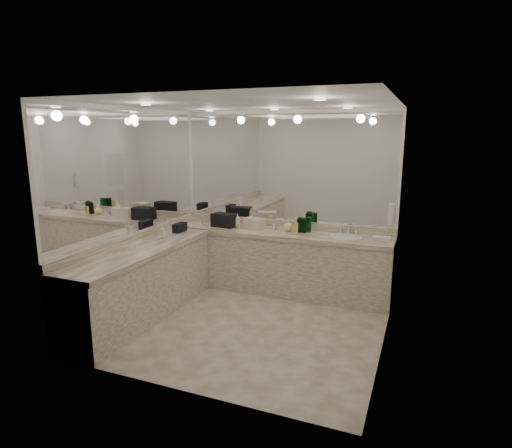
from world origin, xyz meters
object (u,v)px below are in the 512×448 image
at_px(hand_towel, 381,238).
at_px(soap_bottle_c, 288,225).
at_px(sink, 346,237).
at_px(cream_cosmetic_case, 254,223).
at_px(wall_phone, 391,214).
at_px(black_toiletry_bag, 224,220).
at_px(soap_bottle_a, 238,220).
at_px(soap_bottle_b, 253,223).

distance_m(hand_towel, soap_bottle_c, 1.30).
bearing_deg(soap_bottle_c, sink, -2.80).
bearing_deg(cream_cosmetic_case, wall_phone, 2.35).
bearing_deg(cream_cosmetic_case, black_toiletry_bag, -158.17).
distance_m(cream_cosmetic_case, soap_bottle_c, 0.51).
xyz_separation_m(black_toiletry_bag, soap_bottle_c, (0.99, 0.06, -0.01)).
bearing_deg(soap_bottle_a, hand_towel, 0.08).
xyz_separation_m(cream_cosmetic_case, soap_bottle_b, (-0.01, -0.00, 0.00)).
bearing_deg(soap_bottle_c, soap_bottle_a, -179.00).
distance_m(sink, soap_bottle_b, 1.36).
distance_m(wall_phone, soap_bottle_a, 2.31).
relative_size(sink, wall_phone, 1.83).
height_order(cream_cosmetic_case, hand_towel, cream_cosmetic_case).
distance_m(black_toiletry_bag, hand_towel, 2.29).
height_order(sink, soap_bottle_c, soap_bottle_c).
xyz_separation_m(black_toiletry_bag, cream_cosmetic_case, (0.47, 0.04, -0.01)).
bearing_deg(hand_towel, black_toiletry_bag, -178.66).
bearing_deg(soap_bottle_a, soap_bottle_b, -3.67).
height_order(wall_phone, black_toiletry_bag, wall_phone).
bearing_deg(hand_towel, soap_bottle_c, 179.52).
height_order(black_toiletry_bag, soap_bottle_c, black_toiletry_bag).
xyz_separation_m(sink, soap_bottle_b, (-1.35, 0.01, 0.09)).
bearing_deg(soap_bottle_b, wall_phone, -14.60).
xyz_separation_m(wall_phone, soap_bottle_c, (-1.44, 0.54, -0.36)).
relative_size(cream_cosmetic_case, hand_towel, 1.23).
bearing_deg(hand_towel, wall_phone, -75.36).
relative_size(wall_phone, soap_bottle_b, 1.41).
bearing_deg(black_toiletry_bag, soap_bottle_a, 13.93).
relative_size(black_toiletry_bag, hand_towel, 1.47).
relative_size(sink, cream_cosmetic_case, 1.54).
bearing_deg(soap_bottle_b, soap_bottle_c, 3.29).
bearing_deg(soap_bottle_b, hand_towel, 0.61).
xyz_separation_m(soap_bottle_a, soap_bottle_c, (0.78, 0.01, -0.01)).
bearing_deg(black_toiletry_bag, sink, 0.75).
bearing_deg(soap_bottle_c, soap_bottle_b, -176.71).
height_order(hand_towel, soap_bottle_c, soap_bottle_c).
distance_m(soap_bottle_a, soap_bottle_c, 0.78).
height_order(cream_cosmetic_case, soap_bottle_c, soap_bottle_c).
xyz_separation_m(hand_towel, soap_bottle_c, (-1.30, 0.01, 0.07)).
bearing_deg(hand_towel, cream_cosmetic_case, -179.53).
relative_size(wall_phone, cream_cosmetic_case, 0.84).
bearing_deg(cream_cosmetic_case, soap_bottle_c, 20.02).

